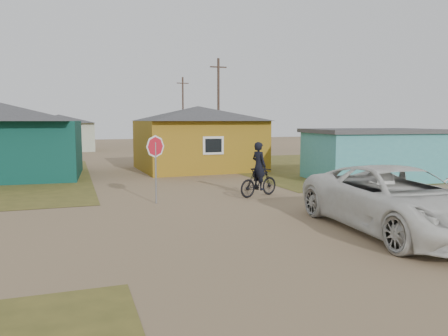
# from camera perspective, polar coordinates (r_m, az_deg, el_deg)

# --- Properties ---
(ground) EXTENTS (120.00, 120.00, 0.00)m
(ground) POSITION_cam_1_polar(r_m,az_deg,el_deg) (13.28, 2.89, -6.98)
(ground) COLOR #876D4E
(grass_ne) EXTENTS (20.00, 18.00, 0.00)m
(grass_ne) POSITION_cam_1_polar(r_m,az_deg,el_deg) (31.45, 17.76, 0.43)
(grass_ne) COLOR brown
(grass_ne) RESTS_ON ground
(house_yellow) EXTENTS (7.72, 6.76, 3.90)m
(house_yellow) POSITION_cam_1_polar(r_m,az_deg,el_deg) (27.02, -3.38, 4.06)
(house_yellow) COLOR #926B16
(house_yellow) RESTS_ON ground
(shed_turquoise) EXTENTS (6.71, 4.93, 2.60)m
(shed_turquoise) POSITION_cam_1_polar(r_m,az_deg,el_deg) (23.47, 18.62, 1.72)
(shed_turquoise) COLOR teal
(shed_turquoise) RESTS_ON ground
(house_pale_west) EXTENTS (7.04, 6.15, 3.60)m
(house_pale_west) POSITION_cam_1_polar(r_m,az_deg,el_deg) (46.00, -20.70, 4.39)
(house_pale_west) COLOR #ADB49B
(house_pale_west) RESTS_ON ground
(house_beige_east) EXTENTS (6.95, 6.05, 3.60)m
(house_beige_east) POSITION_cam_1_polar(r_m,az_deg,el_deg) (54.07, -3.28, 5.01)
(house_beige_east) COLOR gray
(house_beige_east) RESTS_ON ground
(utility_pole_near) EXTENTS (1.40, 0.20, 8.00)m
(utility_pole_near) POSITION_cam_1_polar(r_m,az_deg,el_deg) (35.84, -0.73, 8.02)
(utility_pole_near) COLOR #433128
(utility_pole_near) RESTS_ON ground
(utility_pole_far) EXTENTS (1.40, 0.20, 8.00)m
(utility_pole_far) POSITION_cam_1_polar(r_m,az_deg,el_deg) (51.49, -5.38, 7.46)
(utility_pole_far) COLOR #433128
(utility_pole_far) RESTS_ON ground
(stop_sign) EXTENTS (0.82, 0.13, 2.50)m
(stop_sign) POSITION_cam_1_polar(r_m,az_deg,el_deg) (16.01, -8.95, 1.88)
(stop_sign) COLOR gray
(stop_sign) RESTS_ON ground
(cyclist) EXTENTS (2.00, 1.17, 2.18)m
(cyclist) POSITION_cam_1_polar(r_m,az_deg,el_deg) (17.45, 4.57, -1.14)
(cyclist) COLOR black
(cyclist) RESTS_ON ground
(vehicle) EXTENTS (3.35, 6.56, 1.78)m
(vehicle) POSITION_cam_1_polar(r_m,az_deg,el_deg) (12.81, 21.74, -3.86)
(vehicle) COLOR white
(vehicle) RESTS_ON ground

